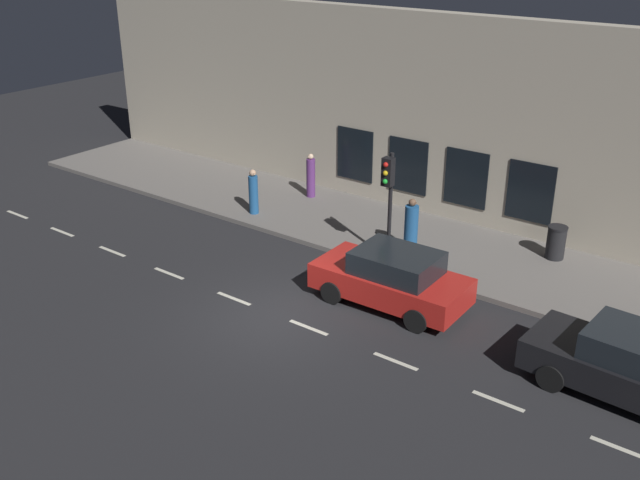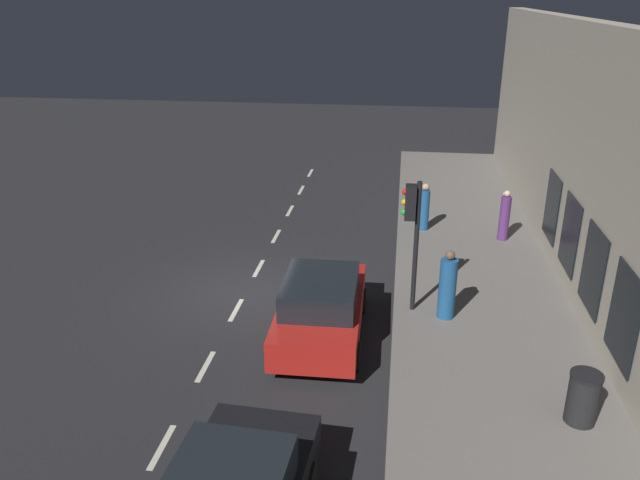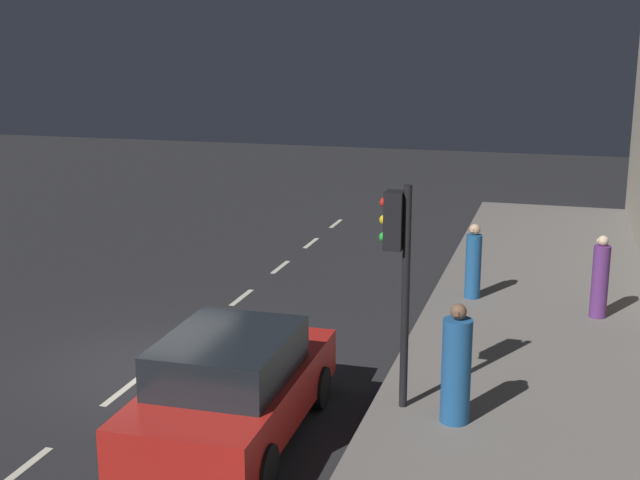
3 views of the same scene
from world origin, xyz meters
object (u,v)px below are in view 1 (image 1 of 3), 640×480
traffic_light (389,185)px  parked_car_0 (392,278)px  pedestrian_1 (253,193)px  pedestrian_0 (311,177)px  pedestrian_2 (411,228)px  parked_car_1 (634,366)px  trash_bin (556,242)px

traffic_light → parked_car_0: traffic_light is taller
pedestrian_1 → pedestrian_0: bearing=-173.2°
traffic_light → parked_car_0: size_ratio=0.79×
pedestrian_1 → pedestrian_2: size_ratio=0.91×
traffic_light → pedestrian_1: traffic_light is taller
parked_car_1 → trash_bin: (5.69, 3.78, -0.13)m
traffic_light → pedestrian_2: (0.93, -0.30, -1.59)m
parked_car_1 → trash_bin: parked_car_1 is taller
pedestrian_0 → trash_bin: (0.18, -9.17, -0.25)m
pedestrian_0 → traffic_light: bearing=164.6°
traffic_light → pedestrian_2: 1.87m
traffic_light → pedestrian_0: traffic_light is taller
parked_car_1 → pedestrian_2: pedestrian_2 is taller
traffic_light → pedestrian_1: (0.52, 5.73, -1.65)m
parked_car_1 → pedestrian_2: bearing=68.8°
parked_car_1 → trash_bin: 6.83m
parked_car_1 → trash_bin: bearing=36.8°
parked_car_1 → pedestrian_0: 14.07m
pedestrian_2 → parked_car_1: bearing=72.5°
pedestrian_0 → trash_bin: bearing=-163.8°
parked_car_1 → pedestrian_1: bearing=80.8°
traffic_light → pedestrian_0: size_ratio=2.03×
pedestrian_2 → pedestrian_0: bearing=-104.0°
pedestrian_0 → pedestrian_2: (-2.09, -5.44, 0.04)m
traffic_light → parked_car_1: bearing=-107.7°
pedestrian_2 → pedestrian_1: bearing=-79.0°
parked_car_0 → pedestrian_2: 3.15m
pedestrian_0 → parked_car_0: bearing=157.6°
traffic_light → parked_car_0: 3.02m
parked_car_0 → parked_car_1: bearing=-95.3°
pedestrian_0 → trash_bin: pedestrian_0 is taller
pedestrian_2 → trash_bin: 4.38m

